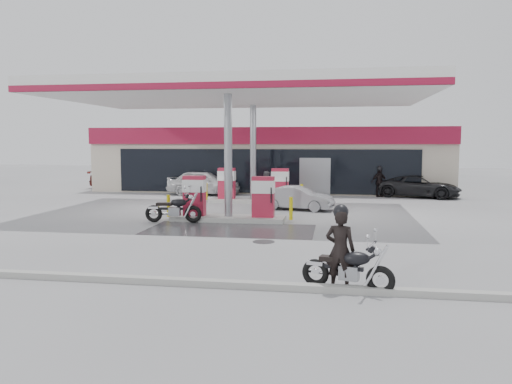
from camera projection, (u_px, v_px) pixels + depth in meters
ground at (217, 229)px, 17.98m from camera, size 90.00×90.00×0.00m
wet_patch at (230, 229)px, 17.90m from camera, size 6.00×3.00×0.00m
drain_cover at (264, 242)px, 15.70m from camera, size 0.70×0.70×0.01m
kerb at (143, 280)px, 11.09m from camera, size 28.00×0.25×0.15m
store_building at (273, 159)px, 33.43m from camera, size 22.00×8.22×4.00m
canopy at (242, 94)px, 22.36m from camera, size 16.00×10.02×5.51m
pump_island_near at (228, 203)px, 19.87m from camera, size 5.14×1.30×1.78m
pump_island_far at (253, 189)px, 25.76m from camera, size 5.14×1.30×1.78m
main_motorcycle at (349, 269)px, 10.53m from camera, size 1.97×0.93×1.03m
biker_main at (340, 250)px, 10.56m from camera, size 0.70×0.53×1.73m
parked_motorcycle at (174, 210)px, 19.43m from camera, size 2.23×0.85×1.15m
sedan_white at (204, 183)px, 29.46m from camera, size 4.37×1.94×1.46m
attendant at (267, 186)px, 26.65m from camera, size 0.84×0.93×1.58m
hatchback_silver at (297, 198)px, 23.03m from camera, size 3.50×1.80×1.10m
parked_car_left at (120, 180)px, 33.25m from camera, size 4.37×2.29×1.21m
parked_car_right at (419, 186)px, 28.29m from camera, size 4.89×3.25×1.25m
biker_walking at (379, 182)px, 28.43m from camera, size 1.06×0.77×1.66m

